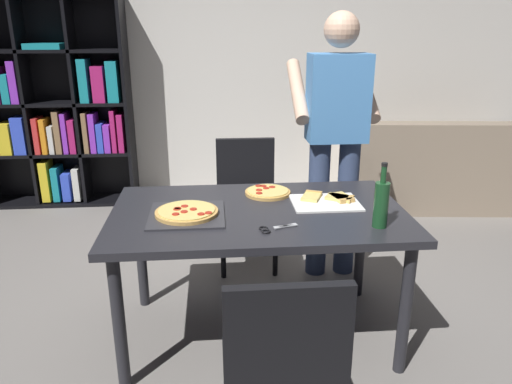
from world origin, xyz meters
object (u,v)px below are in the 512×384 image
pepperoni_pizza_on_tray (187,213)px  wine_bottle (381,203)px  couch (435,174)px  second_pizza_plain (268,192)px  chair_far_side (246,195)px  chair_near_camera (283,367)px  person_serving_pizza (336,133)px  bookshelf (56,110)px  dining_table (258,224)px  kitchen_scissors (272,228)px

pepperoni_pizza_on_tray → wine_bottle: bearing=-13.3°
couch → second_pizza_plain: (-1.82, -1.73, 0.46)m
chair_far_side → second_pizza_plain: (0.08, -0.69, 0.25)m
chair_far_side → chair_near_camera: bearing=-90.0°
person_serving_pizza → bookshelf: bearing=143.9°
bookshelf → second_pizza_plain: (1.78, -2.12, -0.15)m
chair_near_camera → bookshelf: bearing=117.1°
dining_table → wine_bottle: bearing=-25.5°
chair_near_camera → kitchen_scissors: size_ratio=4.53×
chair_near_camera → second_pizza_plain: 1.22m
bookshelf → person_serving_pizza: bearing=-36.1°
bookshelf → pepperoni_pizza_on_tray: size_ratio=5.16×
wine_bottle → bookshelf: bearing=130.5°
person_serving_pizza → kitchen_scissors: size_ratio=8.81×
couch → wine_bottle: bearing=-120.7°
couch → person_serving_pizza: (-1.32, -1.27, 0.70)m
person_serving_pizza → pepperoni_pizza_on_tray: size_ratio=4.63×
second_pizza_plain → chair_near_camera: bearing=-93.6°
bookshelf → second_pizza_plain: bearing=-50.1°
kitchen_scissors → chair_near_camera: bearing=-93.3°
wine_bottle → kitchen_scissors: size_ratio=1.59×
couch → wine_bottle: size_ratio=5.63×
dining_table → second_pizza_plain: second_pizza_plain is taller
couch → second_pizza_plain: bearing=-136.4°
chair_near_camera → wine_bottle: 0.95m
wine_bottle → second_pizza_plain: bearing=132.7°
chair_far_side → couch: size_ratio=0.51×
wine_bottle → chair_far_side: bearing=114.8°
dining_table → kitchen_scissors: (0.04, -0.26, 0.08)m
person_serving_pizza → kitchen_scissors: (-0.53, -0.98, -0.24)m
couch → person_serving_pizza: size_ratio=1.02×
kitchen_scissors → second_pizza_plain: (0.04, 0.51, 0.01)m
pepperoni_pizza_on_tray → wine_bottle: size_ratio=1.20×
chair_far_side → dining_table: bearing=-90.0°
kitchen_scissors → wine_bottle: bearing=-0.8°
chair_far_side → bookshelf: bearing=139.8°
dining_table → bookshelf: bookshelf is taller
dining_table → bookshelf: size_ratio=0.78×
chair_near_camera → bookshelf: bookshelf is taller
wine_bottle → second_pizza_plain: (-0.48, 0.52, -0.11)m
dining_table → chair_far_side: size_ratio=1.70×
pepperoni_pizza_on_tray → couch: bearing=42.0°
bookshelf → pepperoni_pizza_on_tray: bearing=-61.2°
person_serving_pizza → kitchen_scissors: 1.14m
dining_table → person_serving_pizza: 0.98m
chair_near_camera → wine_bottle: wine_bottle is taller
person_serving_pizza → pepperoni_pizza_on_tray: (-0.94, -0.77, -0.23)m
couch → bookshelf: 3.67m
couch → chair_near_camera: bearing=-122.9°
dining_table → couch: 2.77m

